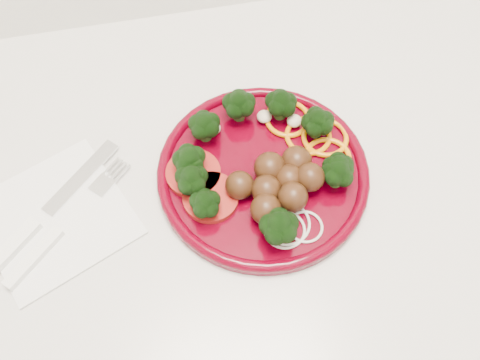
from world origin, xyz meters
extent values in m
cube|color=silver|center=(0.00, 1.70, 0.43)|extent=(2.40, 0.60, 0.87)
cube|color=silver|center=(0.00, 1.70, 0.89)|extent=(2.40, 0.60, 0.03)
cylinder|color=#48000D|center=(-0.17, 1.70, 0.91)|extent=(0.25, 0.25, 0.01)
torus|color=#48000D|center=(-0.17, 1.70, 0.91)|extent=(0.25, 0.25, 0.01)
sphere|color=#422310|center=(-0.14, 1.68, 0.93)|extent=(0.04, 0.04, 0.04)
sphere|color=#422310|center=(-0.20, 1.68, 0.93)|extent=(0.04, 0.04, 0.04)
sphere|color=#422310|center=(-0.18, 1.65, 0.93)|extent=(0.04, 0.04, 0.04)
sphere|color=#422310|center=(-0.12, 1.67, 0.93)|extent=(0.04, 0.04, 0.04)
sphere|color=#422310|center=(-0.14, 1.65, 0.93)|extent=(0.04, 0.04, 0.04)
sphere|color=#422310|center=(-0.13, 1.70, 0.93)|extent=(0.04, 0.04, 0.04)
sphere|color=#422310|center=(-0.17, 1.67, 0.93)|extent=(0.04, 0.04, 0.04)
sphere|color=#422310|center=(-0.16, 1.70, 0.93)|extent=(0.04, 0.04, 0.04)
torus|color=orange|center=(-0.10, 1.74, 0.92)|extent=(0.06, 0.06, 0.01)
torus|color=orange|center=(-0.09, 1.71, 0.92)|extent=(0.06, 0.06, 0.01)
torus|color=orange|center=(-0.12, 1.77, 0.92)|extent=(0.06, 0.06, 0.01)
torus|color=orange|center=(-0.08, 1.73, 0.92)|extent=(0.06, 0.06, 0.01)
cylinder|color=#720A07|center=(-0.25, 1.72, 0.92)|extent=(0.07, 0.07, 0.01)
cylinder|color=#720A07|center=(-0.23, 1.68, 0.92)|extent=(0.07, 0.07, 0.01)
torus|color=beige|center=(-0.16, 1.62, 0.91)|extent=(0.05, 0.05, 0.00)
torus|color=beige|center=(-0.14, 1.62, 0.91)|extent=(0.04, 0.04, 0.00)
torus|color=beige|center=(-0.16, 1.63, 0.91)|extent=(0.06, 0.06, 0.00)
ellipsoid|color=#C6B793|center=(-0.15, 1.78, 0.92)|extent=(0.02, 0.02, 0.01)
ellipsoid|color=#C6B793|center=(-0.21, 1.77, 0.92)|extent=(0.02, 0.02, 0.01)
ellipsoid|color=#C6B793|center=(-0.11, 1.76, 0.92)|extent=(0.02, 0.02, 0.01)
cube|color=white|center=(-0.41, 1.70, 0.90)|extent=(0.20, 0.20, 0.00)
cube|color=silver|center=(-0.38, 1.74, 0.91)|extent=(0.10, 0.09, 0.00)
cube|color=white|center=(-0.46, 1.66, 0.91)|extent=(0.07, 0.07, 0.01)
cube|color=white|center=(-0.43, 1.65, 0.91)|extent=(0.07, 0.07, 0.01)
cube|color=silver|center=(-0.35, 1.73, 0.91)|extent=(0.03, 0.03, 0.00)
cube|color=silver|center=(-0.33, 1.74, 0.91)|extent=(0.02, 0.02, 0.00)
cube|color=silver|center=(-0.33, 1.74, 0.91)|extent=(0.02, 0.02, 0.00)
cube|color=silver|center=(-0.34, 1.75, 0.91)|extent=(0.02, 0.02, 0.00)
cube|color=silver|center=(-0.34, 1.75, 0.91)|extent=(0.02, 0.02, 0.00)
camera|label=1|loc=(-0.26, 1.39, 1.46)|focal=40.00mm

